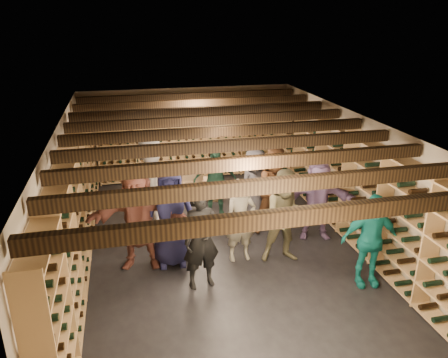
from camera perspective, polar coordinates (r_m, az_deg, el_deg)
ground at (r=8.54m, az=-0.44°, el=-8.61°), size 8.00×8.00×0.00m
walls at (r=8.02m, az=-0.46°, el=-1.12°), size 5.52×8.02×2.40m
ceiling at (r=7.65m, az=-0.49°, el=7.24°), size 5.50×8.00×0.01m
ceiling_joists at (r=7.68m, az=-0.48°, el=6.23°), size 5.40×7.12×0.18m
wine_rack_left at (r=7.96m, az=-18.86°, el=-3.46°), size 0.32×7.50×2.15m
wine_rack_right at (r=8.94m, az=15.84°, el=-0.43°), size 0.32×7.50×2.15m
wine_rack_back at (r=11.63m, az=-4.59°, el=5.22°), size 4.70×0.30×2.15m
crate_stack_left at (r=10.45m, az=-4.28°, el=-0.87°), size 0.50×0.34×0.68m
crate_stack_right at (r=10.45m, az=-1.98°, el=-1.32°), size 0.59×0.50×0.51m
crate_loose at (r=10.51m, az=-4.14°, el=-2.25°), size 0.50×0.33×0.17m
person_1 at (r=6.99m, az=-2.97°, el=-7.88°), size 0.68×0.51×1.69m
person_2 at (r=7.74m, az=8.14°, el=-4.91°), size 0.91×0.75×1.73m
person_4 at (r=7.43m, az=18.48°, el=-7.60°), size 0.98×0.51×1.60m
person_5 at (r=7.63m, az=-11.14°, el=-5.07°), size 1.77×0.86×1.84m
person_6 at (r=7.62m, az=-6.99°, el=-4.91°), size 0.92×0.62×1.82m
person_7 at (r=7.75m, az=2.18°, el=-5.48°), size 0.57×0.39×1.53m
person_8 at (r=8.72m, az=6.87°, el=-1.55°), size 0.89×0.70×1.80m
person_9 at (r=9.10m, az=-9.47°, el=-0.44°), size 1.37×1.03×1.88m
person_10 at (r=9.37m, az=-1.18°, el=-0.31°), size 0.97×0.44×1.63m
person_11 at (r=8.68m, az=12.09°, el=-2.61°), size 1.58×0.82×1.63m
person_12 at (r=9.05m, az=4.04°, el=-1.10°), size 0.95×0.81×1.65m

